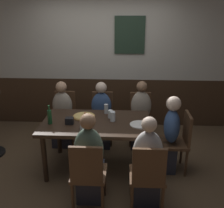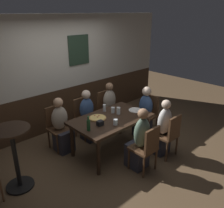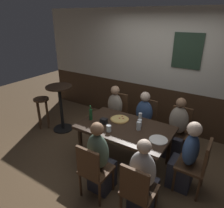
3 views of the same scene
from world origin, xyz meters
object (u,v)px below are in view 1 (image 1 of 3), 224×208
Objects in this scene: chair_right_near at (148,174)px; person_mid_far at (101,119)px; chair_mid_far at (102,114)px; condiment_caddy at (69,121)px; person_head_east at (167,140)px; chair_left_far at (65,113)px; beer_glass_tall at (83,126)px; chair_right_far at (140,115)px; beer_bottle_green at (50,117)px; chair_mid_near at (88,173)px; person_left_far at (63,119)px; beer_glass_half at (113,117)px; person_right_near at (147,168)px; person_mid_near at (90,165)px; highball_clear at (106,109)px; plate_white_large at (140,125)px; chair_head_east at (179,139)px; tumbler_water at (110,115)px; dining_table at (96,127)px; person_right_far at (141,120)px; pizza at (84,116)px.

chair_right_near is 0.79× the size of person_mid_far.
condiment_caddy is at bearing -110.28° from chair_mid_far.
person_head_east is 1.41m from condiment_caddy.
chair_right_near is 8.00× the size of condiment_caddy.
chair_left_far is 8.00× the size of condiment_caddy.
beer_glass_tall is at bearing -38.76° from condiment_caddy.
chair_right_far is at bearing 43.43° from condiment_caddy.
beer_bottle_green reaches higher than chair_mid_far.
chair_right_near is at bearing -67.24° from person_mid_far.
person_left_far reaches higher than chair_mid_near.
person_right_near is at bearing -59.62° from beer_glass_half.
person_mid_far is at bearing 90.00° from chair_mid_near.
person_mid_near is 1.09m from highball_clear.
beer_glass_half reaches higher than beer_glass_tall.
plate_white_large is at bearing 46.11° from person_mid_near.
chair_mid_far is 1.47m from chair_head_east.
highball_clear is (-0.90, 0.32, 0.32)m from person_head_east.
chair_right_far is at bearing 6.96° from person_left_far.
person_mid_near is 7.99× the size of highball_clear.
person_right_near is 1.48m from beer_bottle_green.
chair_mid_near reaches higher than condiment_caddy.
chair_right_far reaches higher than tumbler_water.
chair_right_far is (-0.51, 0.88, 0.00)m from chair_head_east.
chair_mid_far is 0.65m from highball_clear.
person_left_far reaches higher than beer_glass_half.
chair_right_near reaches higher than beer_glass_tall.
dining_table is 1.03m from person_head_east.
person_mid_far is 4.06× the size of plate_white_large.
highball_clear is (0.79, -0.39, 0.34)m from person_left_far.
chair_left_far is at bearing 173.07° from person_right_far.
highball_clear reaches higher than beer_glass_half.
chair_right_near is at bearing -37.28° from condiment_caddy.
highball_clear is (0.12, 0.32, 0.15)m from dining_table.
highball_clear reaches higher than tumbler_water.
chair_right_near is 0.76× the size of person_mid_near.
highball_clear is (0.12, 1.04, 0.31)m from person_mid_near.
chair_left_far reaches higher than dining_table.
plate_white_large is (0.61, -0.08, 0.09)m from dining_table.
condiment_caddy is (0.27, 0.01, -0.06)m from beer_bottle_green.
person_head_east is 10.28× the size of condiment_caddy.
highball_clear is at bearing 84.45° from chair_mid_near.
dining_table is 0.74m from person_mid_far.
person_head_east is 1.02× the size of person_left_far.
tumbler_water is at bearing -130.16° from person_right_far.
tumbler_water is (0.19, -0.73, 0.29)m from chair_mid_far.
beer_glass_tall is (-0.15, -1.15, 0.29)m from chair_mid_far.
person_right_near is at bearing -84.60° from plate_white_large.
beer_glass_half is at bearing 12.15° from condiment_caddy.
chair_mid_far is 0.79m from pizza.
pizza is 2.76× the size of tumbler_water.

